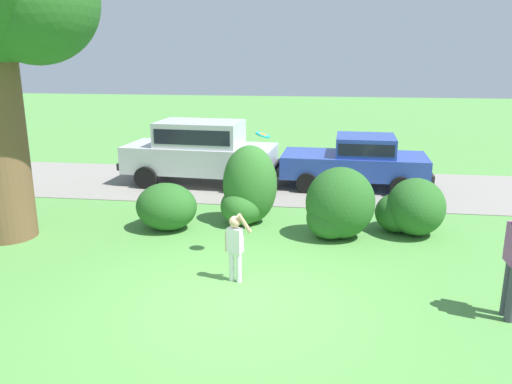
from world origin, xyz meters
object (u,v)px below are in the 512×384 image
(parked_suv, at_px, (200,149))
(child_thrower, at_px, (235,243))
(parked_sedan, at_px, (357,160))
(frisbee, at_px, (263,135))

(parked_suv, bearing_deg, child_thrower, -71.44)
(parked_suv, bearing_deg, parked_sedan, 2.48)
(parked_sedan, bearing_deg, parked_suv, -177.52)
(parked_sedan, height_order, frisbee, frisbee)
(child_thrower, height_order, frisbee, frisbee)
(child_thrower, bearing_deg, parked_sedan, 70.64)
(parked_suv, relative_size, child_thrower, 3.74)
(parked_sedan, relative_size, child_thrower, 3.47)
(frisbee, bearing_deg, parked_sedan, 70.61)
(frisbee, bearing_deg, child_thrower, -109.23)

